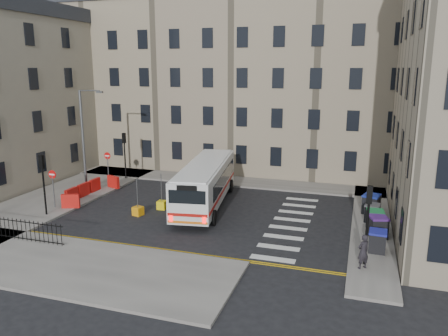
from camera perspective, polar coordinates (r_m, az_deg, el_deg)
The scene contains 23 objects.
ground at distance 29.96m, azimuth 1.14°, elevation -6.24°, with size 120.00×120.00×0.00m, color black.
pavement_north at distance 39.62m, azimuth -3.61°, elevation -1.36°, with size 36.00×3.20×0.15m, color slate.
pavement_east at distance 32.64m, azimuth 18.63°, elevation -5.17°, with size 2.40×26.00×0.15m, color slate.
pavement_west at distance 37.06m, azimuth -19.63°, elevation -3.12°, with size 6.00×22.00×0.15m, color slate.
pavement_sw at distance 24.81m, azimuth -22.02°, elevation -11.23°, with size 20.00×6.00×0.15m, color slate.
terrace_north at distance 45.23m, azimuth -1.74°, elevation 11.38°, with size 38.30×10.80×17.20m.
traffic_light_east at distance 22.73m, azimuth 18.31°, elevation -5.59°, with size 0.28×0.22×4.10m.
traffic_light_nw at distance 39.78m, azimuth -12.87°, elevation 2.51°, with size 0.28×0.22×4.10m.
traffic_light_sw at distance 31.40m, azimuth -22.58°, elevation -0.89°, with size 0.28×0.22×4.10m.
streetlamp at distance 36.37m, azimuth -17.93°, elevation 3.60°, with size 0.50×0.22×8.14m.
no_entry_north at distance 38.52m, azimuth -14.95°, elevation 0.86°, with size 0.60×0.08×3.00m.
no_entry_south at distance 33.01m, azimuth -21.46°, elevation -1.58°, with size 0.60×0.08×3.00m.
roadworks_barriers at distance 35.27m, azimuth -17.39°, elevation -2.77°, with size 1.66×6.26×1.00m.
iron_railings at distance 28.53m, azimuth -26.47°, elevation -7.05°, with size 7.80×0.04×1.20m.
bus at distance 31.64m, azimuth -2.42°, elevation -1.82°, with size 4.34×11.65×3.10m.
wheelie_bin_a at distance 25.23m, azimuth 19.41°, elevation -8.99°, with size 0.97×1.10×1.16m.
wheelie_bin_b at distance 27.30m, azimuth 19.44°, elevation -7.20°, with size 1.27×1.37×1.25m.
wheelie_bin_c at distance 28.29m, azimuth 19.11°, elevation -6.47°, with size 1.08×1.21×1.26m.
wheelie_bin_d at distance 29.85m, azimuth 18.79°, elevation -5.55°, with size 1.06×1.18×1.14m.
wheelie_bin_e at distance 31.46m, azimuth 18.67°, elevation -4.44°, with size 1.33×1.43×1.31m.
pedestrian at distance 22.85m, azimuth 17.71°, elevation -10.36°, with size 0.64×0.42×1.77m, color black.
bollard_yellow at distance 31.54m, azimuth -8.12°, elevation -4.80°, with size 0.60×0.60×0.60m, color yellow.
bollard_chevron at distance 30.52m, azimuth -11.17°, elevation -5.53°, with size 0.60×0.60×0.60m, color orange.
Camera 1 is at (8.07, -27.13, 9.82)m, focal length 35.00 mm.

